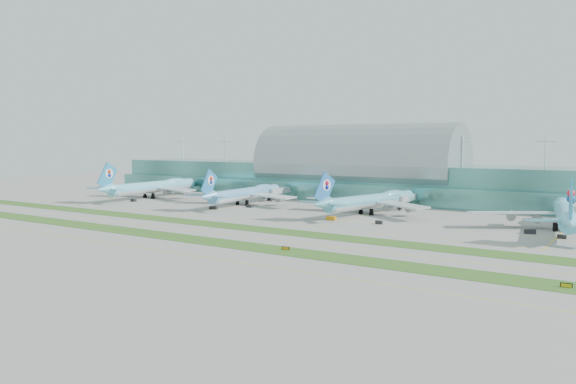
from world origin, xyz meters
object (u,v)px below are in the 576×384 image
Objects in this scene: airliner_b at (247,193)px; terminal at (358,174)px; airliner_a at (154,186)px; taxiway_sign_far_east at (566,285)px; airliner_c at (372,200)px; taxiway_sign_east at (285,248)px; airliner_d at (565,212)px.

terminal is at bearing 57.98° from airliner_b.
terminal is 4.26× the size of airliner_a.
terminal reaches higher than taxiway_sign_far_east.
airliner_c reaches higher than airliner_b.
airliner_b is at bearing -167.59° from airliner_c.
terminal is 71.75m from airliner_b.
airliner_b is 0.99× the size of airliner_c.
airliner_c is (70.64, 1.43, 0.12)m from airliner_b.
airliner_c is 94.82m from taxiway_sign_east.
airliner_a reaches higher than airliner_b.
airliner_a is at bearing 152.32° from taxiway_sign_far_east.
taxiway_sign_east is (52.72, -155.33, -13.69)m from terminal.
taxiway_sign_east is at bearing -34.10° from airliner_a.
airliner_c is 132.68m from taxiway_sign_far_east.
taxiway_sign_far_east is (162.54, -94.09, -5.66)m from airliner_b.
taxiway_sign_far_east is at bearing -50.50° from terminal.
airliner_d is (117.80, -66.21, -7.61)m from terminal.
airliner_b is (-32.82, -63.29, -8.03)m from terminal.
terminal is at bearing 96.66° from taxiway_sign_east.
airliner_d is at bearing -3.87° from airliner_a.
airliner_a is at bearing 137.10° from taxiway_sign_east.
taxiway_sign_far_east reaches higher than taxiway_sign_east.
airliner_d is (150.62, -2.92, 0.42)m from airliner_b.
airliner_a is 218.23m from airliner_d.
airliner_a is 1.09× the size of airliner_b.
airliner_a is 1.03× the size of airliner_d.
airliner_c is at bearing -3.45° from airliner_b.
airliner_d is 92.14m from taxiway_sign_far_east.
airliner_c is (37.82, -61.86, -7.90)m from terminal.
airliner_d is (218.22, -2.24, -0.15)m from airliner_a.
taxiway_sign_east is (85.54, -92.04, -5.67)m from airliner_b.
airliner_a is 138.25m from airliner_c.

